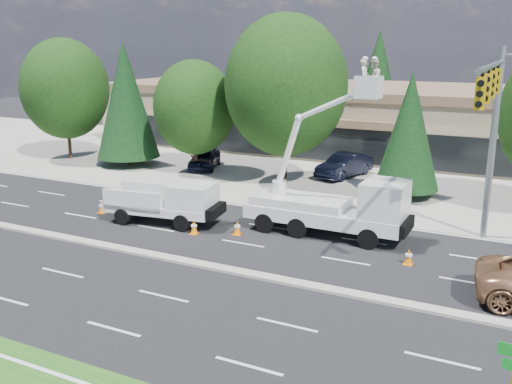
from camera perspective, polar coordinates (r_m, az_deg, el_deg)
The scene contains 20 objects.
ground at distance 24.24m, azimuth -4.85°, elevation -7.47°, with size 140.00×140.00×0.00m, color black.
concrete_apron at distance 41.86m, azimuth 9.40°, elevation 1.93°, with size 140.00×22.00×0.01m, color gray.
road_median at distance 24.21m, azimuth -4.86°, elevation -7.34°, with size 120.00×0.55×0.12m, color gray.
strip_mall at distance 50.88m, azimuth 12.89°, elevation 7.25°, with size 50.40×15.40×5.50m.
tree_front_a at distance 48.12m, azimuth -18.56°, elevation 9.75°, with size 6.88×6.88×9.55m.
tree_front_b at distance 44.18m, azimuth -12.87°, elevation 8.98°, with size 4.71×4.71×9.29m.
tree_front_c at distance 40.71m, azimuth -6.19°, elevation 8.40°, with size 5.79×5.79×8.04m.
tree_front_d at distance 37.28m, azimuth 3.02°, elevation 10.57°, with size 7.94×7.94×11.01m.
tree_front_e at distance 35.16m, azimuth 15.08°, elevation 5.92°, with size 3.84×3.84×7.56m.
tree_back_a at distance 68.15m, azimuth 0.39°, elevation 10.76°, with size 4.17×4.17×8.22m.
tree_back_b at distance 63.22m, azimuth 12.11°, elevation 11.24°, with size 5.32×5.32×10.49m.
signal_mast at distance 26.41m, azimuth 22.61°, elevation 6.91°, with size 2.76×10.16×9.00m.
utility_pickup at distance 29.86m, azimuth -8.73°, elevation -1.43°, with size 6.01×2.90×2.21m.
bucket_truck at distance 27.59m, azimuth 8.19°, elevation -0.78°, with size 7.80×2.57×8.54m.
traffic_cone_a at distance 32.58m, azimuth -15.18°, elevation -1.46°, with size 0.40×0.40×0.70m.
traffic_cone_b at distance 28.22m, azimuth -6.22°, elevation -3.52°, with size 0.40×0.40×0.70m.
traffic_cone_c at distance 27.97m, azimuth -1.88°, elevation -3.61°, with size 0.40×0.40×0.70m.
traffic_cone_d at distance 25.13m, azimuth 15.02°, elevation -6.28°, with size 0.40×0.40×0.70m.
parked_car_west at distance 42.81m, azimuth -5.17°, elevation 3.43°, with size 1.86×4.63×1.58m, color black.
parked_car_east at distance 40.30m, azimuth 8.83°, elevation 2.64°, with size 1.73×4.96×1.63m, color black.
Camera 1 is at (11.74, -19.13, 9.14)m, focal length 40.00 mm.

